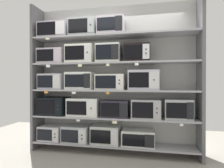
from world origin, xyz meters
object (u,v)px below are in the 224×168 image
microwave_14 (81,54)px  microwave_18 (84,28)px  microwave_6 (115,109)px  microwave_0 (52,133)px  microwave_4 (54,106)px  microwave_11 (111,82)px  microwave_1 (77,133)px  microwave_7 (146,109)px  microwave_15 (109,54)px  microwave_3 (138,138)px  microwave_10 (80,81)px  microwave_8 (178,109)px  microwave_9 (53,82)px  microwave_17 (55,31)px  microwave_13 (53,57)px  microwave_5 (84,107)px  microwave_19 (111,27)px  microwave_12 (144,80)px  microwave_16 (137,53)px  microwave_2 (106,134)px

microwave_14 → microwave_18: bearing=-0.1°
microwave_6 → microwave_0: bearing=180.0°
microwave_4 → microwave_11: (1.10, -0.00, 0.45)m
microwave_14 → microwave_4: bearing=180.0°
microwave_1 → microwave_14: microwave_14 is taller
microwave_4 → microwave_7: microwave_4 is taller
microwave_18 → microwave_15: bearing=-0.0°
microwave_3 → microwave_10: size_ratio=1.12×
microwave_8 → microwave_3: bearing=180.0°
microwave_4 → microwave_10: size_ratio=1.04×
microwave_4 → microwave_6: 1.19m
microwave_9 → microwave_17: (0.05, -0.00, 0.96)m
microwave_4 → microwave_15: size_ratio=1.23×
microwave_10 → microwave_13: 0.71m
microwave_0 → microwave_5: 0.83m
microwave_7 → microwave_14: microwave_14 is taller
microwave_18 → microwave_6: bearing=-0.0°
microwave_9 → microwave_19: bearing=0.0°
microwave_3 → microwave_11: (-0.49, -0.00, 0.97)m
microwave_4 → microwave_12: size_ratio=1.01×
microwave_7 → microwave_19: (-0.61, 0.00, 1.44)m
microwave_12 → microwave_19: (-0.57, 0.00, 0.95)m
microwave_4 → microwave_14: microwave_14 is taller
microwave_0 → microwave_18: (0.64, -0.00, 1.96)m
microwave_19 → microwave_0: bearing=-180.0°
microwave_3 → microwave_15: bearing=-180.0°
microwave_7 → microwave_9: bearing=180.0°
microwave_0 → microwave_12: size_ratio=0.85×
microwave_0 → microwave_11: 1.50m
microwave_15 → microwave_16: microwave_15 is taller
microwave_3 → microwave_17: (-1.57, -0.00, 1.94)m
microwave_1 → microwave_4: 0.69m
microwave_10 → microwave_3: bearing=-0.0°
microwave_3 → microwave_12: size_ratio=1.08×
microwave_17 → microwave_2: bearing=0.0°
microwave_3 → microwave_4: (-1.59, -0.00, 0.52)m
microwave_3 → microwave_15: size_ratio=1.32×
microwave_3 → microwave_10: bearing=180.0°
microwave_9 → microwave_19: microwave_19 is taller
microwave_17 → microwave_19: (1.09, 0.00, 0.01)m
microwave_1 → microwave_3: (1.12, -0.00, -0.02)m
microwave_8 → microwave_10: size_ratio=0.89×
microwave_10 → microwave_18: size_ratio=1.00×
microwave_7 → microwave_12: size_ratio=0.94×
microwave_5 → microwave_9: (-0.63, -0.00, 0.47)m
microwave_6 → microwave_12: bearing=0.0°
microwave_14 → microwave_17: microwave_17 is taller
microwave_10 → microwave_15: size_ratio=1.18×
microwave_14 → microwave_17: size_ratio=0.87×
microwave_0 → microwave_18: size_ratio=0.88×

